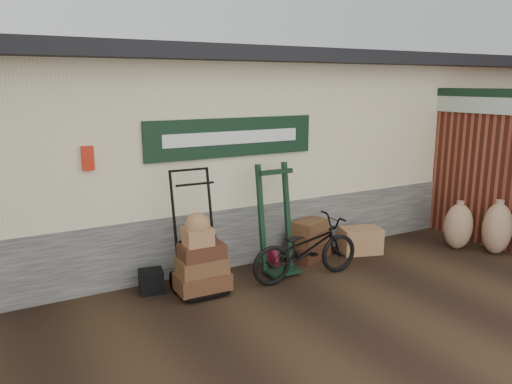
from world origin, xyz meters
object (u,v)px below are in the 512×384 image
porter_trolley (196,230)px  bicycle (306,245)px  green_barrow (276,219)px  black_trunk (151,281)px  suitcase_stack (308,239)px  wicker_hamper (360,240)px

porter_trolley → bicycle: (1.49, -0.38, -0.34)m
green_barrow → black_trunk: (-1.84, 0.15, -0.64)m
suitcase_stack → wicker_hamper: (0.90, -0.20, -0.10)m
black_trunk → bicycle: bicycle is taller
wicker_hamper → bicycle: (-1.41, -0.46, 0.28)m
green_barrow → black_trunk: 1.95m
black_trunk → bicycle: (2.05, -0.59, 0.33)m
suitcase_stack → black_trunk: 2.57m
porter_trolley → suitcase_stack: porter_trolley is taller
bicycle → suitcase_stack: bearing=-35.3°
suitcase_stack → black_trunk: suitcase_stack is taller
suitcase_stack → bicycle: (-0.51, -0.66, 0.18)m
wicker_hamper → black_trunk: (-3.46, 0.13, -0.05)m
black_trunk → bicycle: 2.16m
suitcase_stack → wicker_hamper: size_ratio=1.11×
porter_trolley → green_barrow: 1.27m
green_barrow → bicycle: (0.22, -0.44, -0.30)m
wicker_hamper → bicycle: bicycle is taller
porter_trolley → green_barrow: size_ratio=1.04×
suitcase_stack → black_trunk: size_ratio=2.27×
green_barrow → suitcase_stack: (0.73, 0.22, -0.48)m
porter_trolley → black_trunk: porter_trolley is taller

